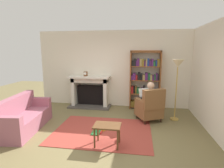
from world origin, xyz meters
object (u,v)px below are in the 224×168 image
Objects in this scene: seated_reader at (148,99)px; sofa_floral at (23,117)px; fireplace at (90,90)px; side_table at (107,128)px; floor_lamp at (178,69)px; armchair_reading at (150,107)px; mantel_clock at (86,74)px; bookshelf at (145,81)px.

sofa_floral is at bearing -7.12° from seated_reader.
seated_reader reaches higher than fireplace.
seated_reader is 0.64× the size of sofa_floral.
floor_lamp is (1.69, 1.76, 1.10)m from side_table.
seated_reader is 1.18m from floor_lamp.
seated_reader reaches higher than armchair_reading.
sofa_floral is (-1.03, -2.09, -0.88)m from mantel_clock.
bookshelf reaches higher than side_table.
side_table is (-0.91, -1.62, -0.23)m from seated_reader.
seated_reader is at bearing -23.29° from mantel_clock.
mantel_clock is at bearing -52.28° from armchair_reading.
sofa_floral is (-1.16, -2.19, -0.27)m from fireplace.
seated_reader is 3.40m from sofa_floral.
side_table is at bearing -107.59° from sofa_floral.
floor_lamp reaches higher than mantel_clock.
seated_reader is at bearing -26.93° from fireplace.
armchair_reading is (2.07, -1.13, -0.17)m from fireplace.
bookshelf reaches higher than seated_reader.
floor_lamp is (0.78, 0.14, 0.87)m from seated_reader.
bookshelf is 2.86m from side_table.
sofa_floral is 2.31m from side_table.
seated_reader is at bearing -169.92° from floor_lamp.
floor_lamp reaches higher than side_table.
bookshelf is 3.86m from sofa_floral.
side_table is 0.32× the size of floor_lamp.
fireplace is 2.65× the size of side_table.
bookshelf is at bearing 1.00° from fireplace.
fireplace is at bearing -179.00° from bookshelf.
mantel_clock reaches higher than fireplace.
seated_reader is at bearing 60.63° from side_table.
seated_reader is 2.04× the size of side_table.
mantel_clock is at bearing 115.93° from side_table.
fireplace is 3.07m from floor_lamp.
fireplace is at bearing 38.53° from mantel_clock.
mantel_clock is 0.09× the size of floor_lamp.
mantel_clock is (-0.13, -0.10, 0.61)m from fireplace.
floor_lamp reaches higher than seated_reader.
floor_lamp is at bearing -17.58° from fireplace.
fireplace is 1.97m from bookshelf.
sofa_floral is at bearing -117.85° from fireplace.
mantel_clock reaches higher than armchair_reading.
fireplace reaches higher than armchair_reading.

